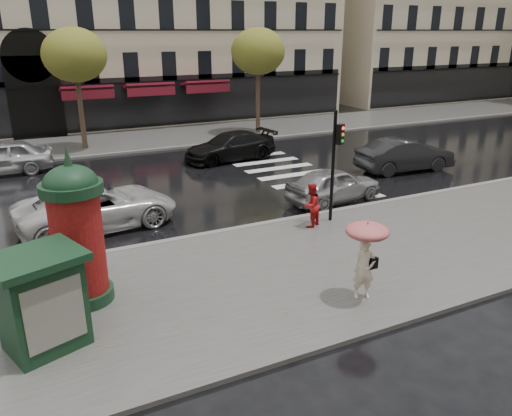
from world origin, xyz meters
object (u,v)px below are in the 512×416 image
car_silver (334,184)px  car_white (98,207)px  woman_umbrella (366,248)px  woman_red (311,205)px  morris_column (77,230)px  car_darkgrey (405,155)px  traffic_light (335,156)px  newsstand (41,300)px  car_black (230,146)px  man_burgundy (59,240)px

car_silver → car_white: size_ratio=0.75×
woman_umbrella → woman_red: 4.91m
morris_column → car_darkgrey: (15.78, 6.16, -1.19)m
woman_red → traffic_light: size_ratio=0.39×
woman_umbrella → newsstand: size_ratio=0.95×
car_darkgrey → car_white: bearing=99.6°
woman_red → car_darkgrey: bearing=-179.4°
traffic_light → woman_umbrella: bearing=-116.4°
traffic_light → newsstand: 10.32m
car_silver → car_black: size_ratio=0.82×
car_silver → car_darkgrey: bearing=-75.0°
newsstand → car_black: bearing=53.3°
woman_red → car_silver: 3.26m
woman_umbrella → morris_column: (-6.25, 2.95, 0.52)m
man_burgundy → car_black: (9.39, 9.82, -0.24)m
man_burgundy → newsstand: size_ratio=0.79×
car_silver → car_black: 8.08m
woman_red → car_darkgrey: woman_red is taller
car_black → man_burgundy: bearing=-50.2°
newsstand → car_white: newsstand is taller
newsstand → car_silver: bearing=26.6°
man_burgundy → car_silver: (10.37, 1.80, -0.27)m
traffic_light → car_white: bearing=156.2°
car_white → car_black: (7.87, 6.79, -0.03)m
car_darkgrey → car_white: (-14.56, -1.05, -0.04)m
morris_column → newsstand: morris_column is taller
traffic_light → man_burgundy: bearing=178.4°
car_white → woman_umbrella: bearing=-155.3°
traffic_light → car_white: size_ratio=0.71×
man_burgundy → woman_red: bearing=164.8°
traffic_light → car_silver: traffic_light is taller
morris_column → car_silver: (10.07, 3.89, -1.29)m
traffic_light → newsstand: traffic_light is taller
morris_column → newsstand: size_ratio=1.81×
newsstand → car_black: 16.91m
newsstand → car_black: size_ratio=0.43×
car_darkgrey → newsstand: bearing=120.4°
car_white → morris_column: bearing=159.4°
man_burgundy → woman_umbrella: bearing=129.9°
woman_umbrella → car_silver: (3.83, 6.84, -0.77)m
car_silver → car_black: car_black is taller
man_burgundy → car_darkgrey: size_ratio=0.35×
woman_umbrella → car_silver: size_ratio=0.50×
morris_column → car_black: morris_column is taller
woman_red → car_darkgrey: (8.13, 4.45, -0.09)m
man_burgundy → morris_column: morris_column is taller
woman_umbrella → man_burgundy: (-6.55, 5.04, -0.50)m
man_burgundy → car_black: 13.58m
woman_red → newsstand: bearing=-6.8°
morris_column → car_silver: morris_column is taller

